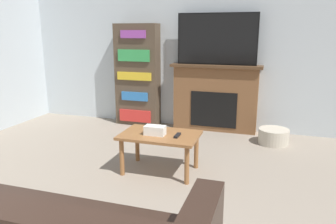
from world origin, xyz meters
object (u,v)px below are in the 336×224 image
at_px(fireplace, 215,98).
at_px(coffee_table, 160,139).
at_px(bookshelf, 137,75).
at_px(storage_basket, 274,136).
at_px(tv, 217,39).

height_order(fireplace, coffee_table, fireplace).
distance_m(fireplace, coffee_table, 1.78).
distance_m(bookshelf, storage_basket, 2.32).
bearing_deg(bookshelf, storage_basket, -9.94).
distance_m(fireplace, tv, 0.89).
relative_size(coffee_table, bookshelf, 0.51).
height_order(fireplace, storage_basket, fireplace).
bearing_deg(fireplace, tv, -90.00).
height_order(tv, storage_basket, tv).
bearing_deg(fireplace, bookshelf, -178.99).
relative_size(tv, coffee_table, 1.41).
distance_m(coffee_table, storage_basket, 1.82).
bearing_deg(bookshelf, coffee_table, -60.41).
xyz_separation_m(tv, bookshelf, (-1.28, -0.00, -0.59)).
relative_size(fireplace, bookshelf, 0.84).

